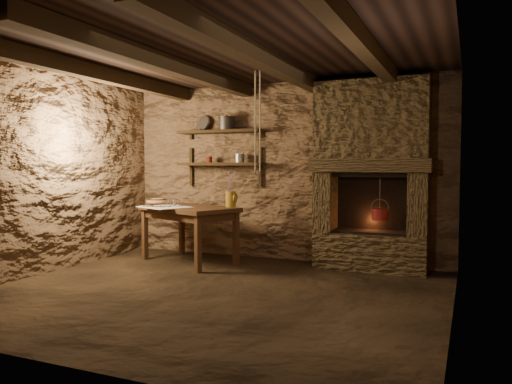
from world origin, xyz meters
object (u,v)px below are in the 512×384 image
at_px(stoneware_jug, 231,192).
at_px(wooden_bowl, 157,202).
at_px(red_pot, 380,214).
at_px(iron_stockpot, 227,124).
at_px(work_table, 189,232).

bearing_deg(stoneware_jug, wooden_bowl, 173.52).
xyz_separation_m(wooden_bowl, red_pot, (2.97, 0.32, -0.08)).
distance_m(stoneware_jug, iron_stockpot, 1.04).
bearing_deg(red_pot, wooden_bowl, -173.80).
bearing_deg(iron_stockpot, stoneware_jug, -57.25).
distance_m(work_table, iron_stockpot, 1.58).
height_order(stoneware_jug, wooden_bowl, stoneware_jug).
bearing_deg(wooden_bowl, stoneware_jug, 1.27).
bearing_deg(work_table, iron_stockpot, 86.87).
relative_size(iron_stockpot, red_pot, 0.41).
bearing_deg(iron_stockpot, red_pot, -3.23).
xyz_separation_m(work_table, red_pot, (2.39, 0.45, 0.30)).
relative_size(stoneware_jug, wooden_bowl, 1.52).
xyz_separation_m(work_table, wooden_bowl, (-0.58, 0.13, 0.38)).
bearing_deg(red_pot, stoneware_jug, -170.86).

